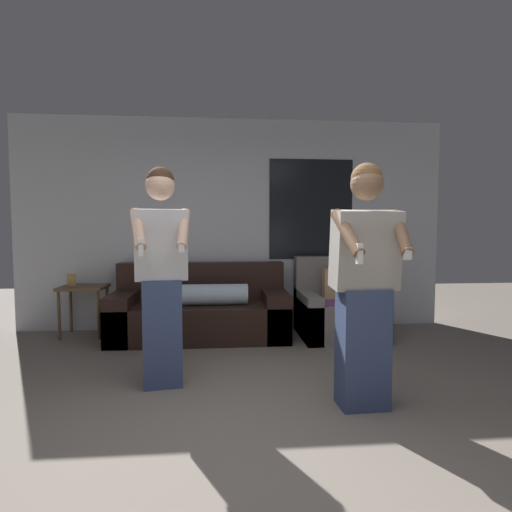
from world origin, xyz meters
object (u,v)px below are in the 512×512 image
(armchair, at_px, (338,310))
(person_left, at_px, (162,274))
(person_right, at_px, (365,285))
(couch, at_px, (201,311))
(side_table, at_px, (83,293))

(armchair, relative_size, person_left, 0.53)
(person_right, bearing_deg, couch, 122.24)
(person_right, bearing_deg, person_left, 160.41)
(couch, relative_size, person_left, 1.15)
(person_left, height_order, person_right, person_left)
(person_left, bearing_deg, person_right, -19.59)
(armchair, xyz_separation_m, side_table, (-3.08, 0.25, 0.20))
(couch, height_order, person_left, person_left)
(side_table, relative_size, person_right, 0.43)
(person_left, distance_m, person_right, 1.59)
(armchair, distance_m, side_table, 3.09)
(couch, bearing_deg, person_left, -98.89)
(armchair, height_order, person_left, person_left)
(couch, xyz_separation_m, side_table, (-1.42, 0.19, 0.21))
(armchair, distance_m, person_left, 2.44)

